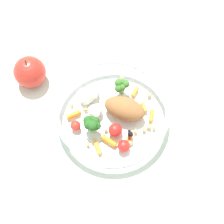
# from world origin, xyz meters

# --- Properties ---
(ground_plane) EXTENTS (2.40, 2.40, 0.00)m
(ground_plane) POSITION_xyz_m (0.00, 0.00, 0.00)
(ground_plane) COLOR silver
(food_container) EXTENTS (0.26, 0.26, 0.06)m
(food_container) POSITION_xyz_m (0.01, 0.01, 0.03)
(food_container) COLOR white
(food_container) RESTS_ON ground_plane
(loose_apple) EXTENTS (0.08, 0.08, 0.09)m
(loose_apple) POSITION_xyz_m (0.22, 0.02, 0.04)
(loose_apple) COLOR red
(loose_apple) RESTS_ON ground_plane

